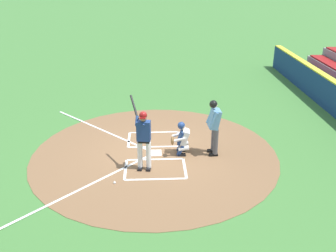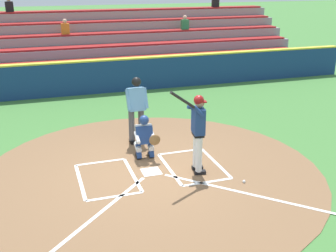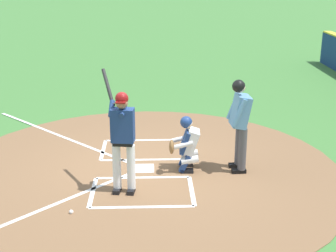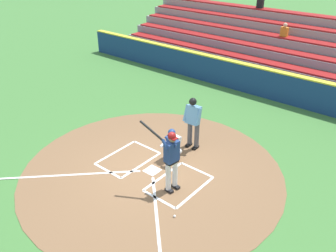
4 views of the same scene
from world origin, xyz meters
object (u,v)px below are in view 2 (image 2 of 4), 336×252
(batter, at_px, (198,128))
(plate_umpire, at_px, (136,105))
(baseball, at_px, (244,182))
(catcher, at_px, (145,136))

(batter, bearing_deg, plate_umpire, -68.42)
(batter, xyz_separation_m, baseball, (-0.80, 0.84, -1.06))
(batter, height_order, plate_umpire, batter)
(plate_umpire, relative_size, baseball, 25.20)
(batter, height_order, catcher, batter)
(plate_umpire, bearing_deg, baseball, 118.74)
(plate_umpire, bearing_deg, batter, 111.58)
(catcher, bearing_deg, baseball, 130.29)
(baseball, bearing_deg, batter, -46.28)
(batter, distance_m, plate_umpire, 2.40)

